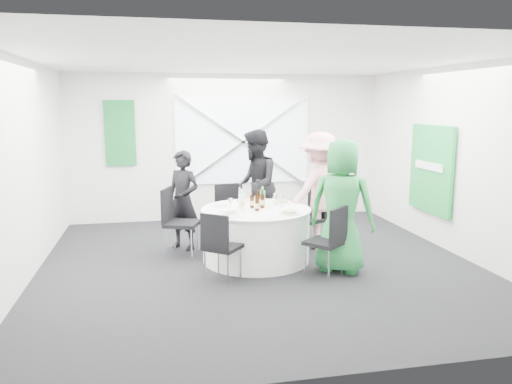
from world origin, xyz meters
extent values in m
plane|color=black|center=(0.00, 0.00, 0.00)|extent=(6.00, 6.00, 0.00)
plane|color=white|center=(0.00, 0.00, 2.80)|extent=(6.00, 6.00, 0.00)
plane|color=silver|center=(0.00, 3.00, 1.40)|extent=(6.00, 0.00, 6.00)
plane|color=silver|center=(0.00, -3.00, 1.40)|extent=(6.00, 0.00, 6.00)
plane|color=silver|center=(-3.00, 0.00, 1.40)|extent=(0.00, 6.00, 6.00)
plane|color=silver|center=(3.00, 0.00, 1.40)|extent=(0.00, 6.00, 6.00)
cube|color=silver|center=(0.30, 2.96, 1.50)|extent=(2.60, 0.03, 1.60)
cube|color=silver|center=(0.30, 2.92, 1.50)|extent=(2.63, 0.05, 1.84)
cube|color=silver|center=(0.30, 2.92, 1.50)|extent=(2.63, 0.05, 1.84)
cube|color=#125A28|center=(-2.00, 2.95, 1.70)|extent=(0.55, 0.04, 1.20)
cube|color=green|center=(2.94, 0.60, 1.20)|extent=(0.05, 1.20, 1.40)
cylinder|color=silver|center=(0.00, 0.20, 0.37)|extent=(1.52, 1.52, 0.74)
cylinder|color=silver|center=(0.00, 0.20, 0.75)|extent=(1.56, 1.56, 0.02)
cube|color=black|center=(-0.21, 1.21, 0.46)|extent=(0.50, 0.50, 0.05)
cube|color=black|center=(-0.25, 1.41, 0.71)|extent=(0.41, 0.12, 0.46)
cylinder|color=silver|center=(-0.07, 1.41, 0.22)|extent=(0.02, 0.02, 0.44)
cylinder|color=silver|center=(-0.41, 1.34, 0.22)|extent=(0.02, 0.02, 0.44)
cylinder|color=silver|center=(0.00, 1.08, 0.22)|extent=(0.02, 0.02, 0.44)
cylinder|color=silver|center=(-0.34, 1.01, 0.22)|extent=(0.02, 0.02, 0.44)
cube|color=black|center=(-1.03, 0.59, 0.50)|extent=(0.60, 0.60, 0.06)
cube|color=black|center=(-1.23, 0.67, 0.77)|extent=(0.20, 0.43, 0.50)
cylinder|color=silver|center=(-1.13, 0.83, 0.24)|extent=(0.02, 0.02, 0.48)
cylinder|color=silver|center=(-1.27, 0.48, 0.24)|extent=(0.02, 0.02, 0.48)
cylinder|color=silver|center=(-0.78, 0.70, 0.24)|extent=(0.02, 0.02, 0.48)
cylinder|color=silver|center=(-0.92, 0.35, 0.24)|extent=(0.02, 0.02, 0.48)
cube|color=black|center=(0.90, 0.62, 0.46)|extent=(0.57, 0.57, 0.05)
cube|color=black|center=(1.09, 0.71, 0.71)|extent=(0.21, 0.39, 0.46)
cylinder|color=silver|center=(1.13, 0.54, 0.22)|extent=(0.02, 0.02, 0.44)
cylinder|color=silver|center=(0.98, 0.85, 0.22)|extent=(0.02, 0.02, 0.44)
cylinder|color=silver|center=(0.82, 0.39, 0.22)|extent=(0.02, 0.02, 0.44)
cylinder|color=silver|center=(0.67, 0.71, 0.22)|extent=(0.02, 0.02, 0.44)
cube|color=black|center=(0.73, -0.66, 0.46)|extent=(0.60, 0.60, 0.05)
cube|color=black|center=(0.86, -0.82, 0.71)|extent=(0.34, 0.29, 0.46)
cylinder|color=silver|center=(0.71, -0.91, 0.22)|extent=(0.02, 0.02, 0.44)
cylinder|color=silver|center=(0.97, -0.68, 0.22)|extent=(0.02, 0.02, 0.44)
cylinder|color=silver|center=(0.48, -0.64, 0.22)|extent=(0.02, 0.02, 0.44)
cylinder|color=silver|center=(0.75, -0.42, 0.22)|extent=(0.02, 0.02, 0.44)
cube|color=black|center=(-0.58, -0.54, 0.44)|extent=(0.57, 0.57, 0.05)
cube|color=black|center=(-0.70, -0.70, 0.68)|extent=(0.33, 0.27, 0.44)
cylinder|color=silver|center=(-0.81, -0.57, 0.21)|extent=(0.02, 0.02, 0.42)
cylinder|color=silver|center=(-0.55, -0.77, 0.21)|extent=(0.02, 0.02, 0.42)
cylinder|color=silver|center=(-0.61, -0.31, 0.21)|extent=(0.02, 0.02, 0.42)
cylinder|color=silver|center=(-0.35, -0.51, 0.21)|extent=(0.02, 0.02, 0.42)
imported|color=black|center=(-0.98, 0.99, 0.77)|extent=(0.67, 0.64, 1.54)
imported|color=black|center=(0.21, 1.33, 0.91)|extent=(0.64, 0.96, 1.83)
imported|color=pink|center=(1.10, 0.67, 0.90)|extent=(1.29, 0.96, 1.81)
imported|color=#25883E|center=(1.01, -0.50, 0.90)|extent=(1.04, 0.97, 1.79)
cylinder|color=silver|center=(-0.07, 0.76, 0.77)|extent=(0.25, 0.25, 0.01)
cylinder|color=silver|center=(-0.49, 0.49, 0.77)|extent=(0.26, 0.26, 0.01)
cylinder|color=silver|center=(0.47, 0.56, 0.77)|extent=(0.29, 0.29, 0.01)
cylinder|color=#96A659|center=(0.47, 0.56, 0.79)|extent=(0.19, 0.19, 0.02)
cylinder|color=silver|center=(0.37, -0.22, 0.77)|extent=(0.29, 0.29, 0.01)
cylinder|color=#96A659|center=(0.37, -0.22, 0.79)|extent=(0.19, 0.19, 0.02)
cylinder|color=silver|center=(-0.43, -0.22, 0.77)|extent=(0.25, 0.25, 0.01)
cube|color=silver|center=(-0.45, -0.12, 0.80)|extent=(0.23, 0.20, 0.05)
cylinder|color=#361909|center=(-0.05, 0.26, 0.85)|extent=(0.06, 0.06, 0.18)
cylinder|color=#361909|center=(-0.05, 0.26, 0.97)|extent=(0.02, 0.02, 0.06)
cylinder|color=#E1C977|center=(-0.05, 0.26, 0.83)|extent=(0.06, 0.06, 0.06)
cylinder|color=#361909|center=(0.04, 0.30, 0.86)|extent=(0.06, 0.06, 0.20)
cylinder|color=#361909|center=(0.04, 0.30, 0.99)|extent=(0.02, 0.02, 0.06)
cylinder|color=#E1C977|center=(0.04, 0.30, 0.84)|extent=(0.06, 0.06, 0.07)
cylinder|color=#361909|center=(0.10, 0.23, 0.86)|extent=(0.06, 0.06, 0.20)
cylinder|color=#361909|center=(0.10, 0.23, 0.99)|extent=(0.02, 0.02, 0.06)
cylinder|color=#E1C977|center=(0.10, 0.23, 0.84)|extent=(0.06, 0.06, 0.07)
cylinder|color=#361909|center=(-0.02, 0.04, 0.85)|extent=(0.06, 0.06, 0.19)
cylinder|color=#361909|center=(-0.02, 0.04, 0.98)|extent=(0.02, 0.02, 0.06)
cylinder|color=#E1C977|center=(-0.02, 0.04, 0.84)|extent=(0.06, 0.06, 0.07)
cylinder|color=#46B656|center=(0.12, 0.33, 0.88)|extent=(0.08, 0.08, 0.23)
cylinder|color=#46B656|center=(0.12, 0.33, 1.02)|extent=(0.03, 0.03, 0.06)
cylinder|color=#E1C977|center=(0.12, 0.33, 0.85)|extent=(0.08, 0.08, 0.08)
cylinder|color=white|center=(-0.22, 0.11, 0.87)|extent=(0.08, 0.08, 0.23)
cylinder|color=white|center=(-0.22, 0.11, 1.02)|extent=(0.03, 0.03, 0.06)
cylinder|color=#E1C977|center=(-0.22, 0.11, 0.85)|extent=(0.08, 0.08, 0.08)
cylinder|color=white|center=(-0.11, 0.54, 0.76)|extent=(0.06, 0.06, 0.00)
cylinder|color=white|center=(-0.11, 0.54, 0.81)|extent=(0.01, 0.01, 0.10)
cone|color=white|center=(-0.11, 0.54, 0.89)|extent=(0.07, 0.07, 0.08)
cylinder|color=white|center=(0.40, 0.31, 0.76)|extent=(0.06, 0.06, 0.00)
cylinder|color=white|center=(0.40, 0.31, 0.81)|extent=(0.01, 0.01, 0.10)
cone|color=white|center=(0.40, 0.31, 0.89)|extent=(0.07, 0.07, 0.08)
cylinder|color=white|center=(0.33, 0.39, 0.76)|extent=(0.06, 0.06, 0.00)
cylinder|color=white|center=(0.33, 0.39, 0.81)|extent=(0.01, 0.01, 0.10)
cone|color=white|center=(0.33, 0.39, 0.89)|extent=(0.07, 0.07, 0.08)
cylinder|color=white|center=(-0.37, 0.14, 0.76)|extent=(0.06, 0.06, 0.00)
cylinder|color=white|center=(-0.37, 0.14, 0.81)|extent=(0.01, 0.01, 0.10)
cone|color=white|center=(-0.37, 0.14, 0.89)|extent=(0.07, 0.07, 0.08)
cube|color=silver|center=(-0.54, 0.00, 0.76)|extent=(0.10, 0.13, 0.01)
cube|color=silver|center=(-0.34, -0.27, 0.76)|extent=(0.10, 0.13, 0.01)
cube|color=silver|center=(0.28, -0.30, 0.76)|extent=(0.11, 0.12, 0.01)
cube|color=silver|center=(0.51, -0.06, 0.76)|extent=(0.11, 0.12, 0.01)
cube|color=silver|center=(0.56, 0.32, 0.76)|extent=(0.09, 0.14, 0.01)
cube|color=silver|center=(0.42, 0.59, 0.76)|extent=(0.08, 0.14, 0.01)
camera|label=1|loc=(-1.39, -6.60, 2.22)|focal=35.00mm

